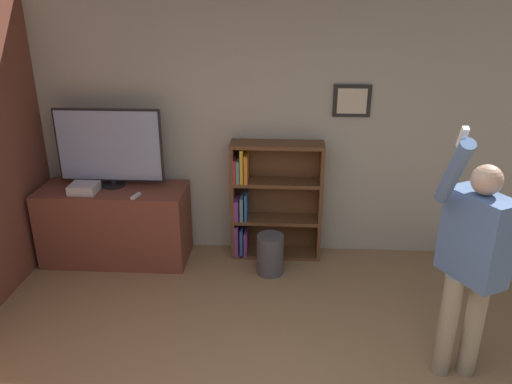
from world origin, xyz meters
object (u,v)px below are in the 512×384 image
object	(u,v)px
person	(473,256)
waste_bin	(270,254)
television	(109,147)
game_console	(84,188)
bookshelf	(269,201)

from	to	relation	value
person	waste_bin	bearing A→B (deg)	-161.99
television	game_console	xyz separation A→B (m)	(-0.23, -0.19, -0.36)
television	person	world-z (taller)	person
television	waste_bin	bearing A→B (deg)	-9.72
waste_bin	person	bearing A→B (deg)	-43.78
bookshelf	television	bearing A→B (deg)	-175.47
game_console	person	size ratio (longest dim) A/B	0.14
person	waste_bin	distance (m)	2.06
television	person	size ratio (longest dim) A/B	0.55
television	waste_bin	xyz separation A→B (m)	(1.59, -0.27, -0.98)
television	bookshelf	size ratio (longest dim) A/B	0.85
television	person	distance (m)	3.38
television	bookshelf	xyz separation A→B (m)	(1.56, 0.12, -0.58)
bookshelf	waste_bin	size ratio (longest dim) A/B	3.02
game_console	person	distance (m)	3.50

